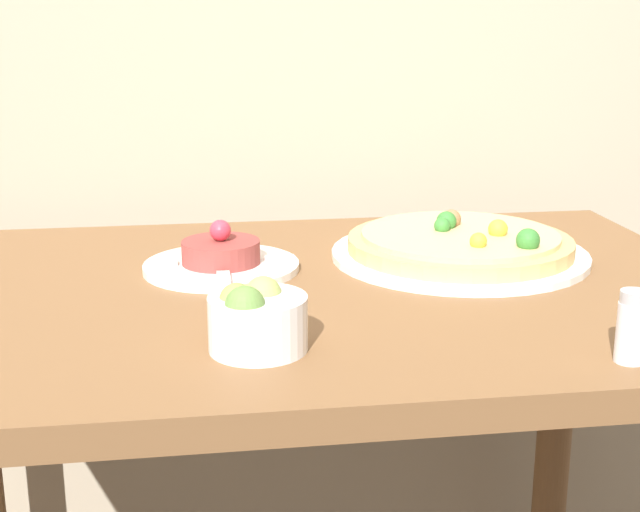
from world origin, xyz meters
The scene contains 5 objects.
dining_table centered at (0.00, 0.35, 0.65)m, with size 1.08×0.70×0.78m.
pizza_plate centered at (0.23, 0.44, 0.79)m, with size 0.35×0.35×0.06m.
tartare_plate centered at (-0.10, 0.43, 0.79)m, with size 0.20×0.20×0.07m.
small_bowl centered at (-0.07, 0.15, 0.81)m, with size 0.10×0.10×0.07m.
salt_shaker centered at (0.28, 0.06, 0.81)m, with size 0.03×0.03×0.07m.
Camera 1 is at (-0.13, -0.69, 1.11)m, focal length 50.00 mm.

